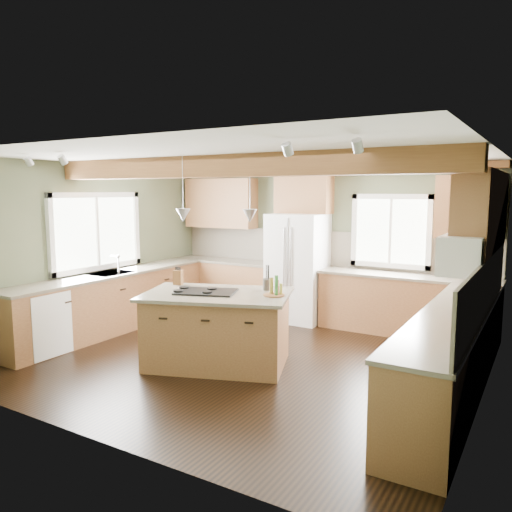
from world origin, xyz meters
The scene contains 37 objects.
floor centered at (0.00, 0.00, 0.00)m, with size 5.60×5.60×0.00m, color black.
ceiling centered at (0.00, 0.00, 2.60)m, with size 5.60×5.60×0.00m, color silver.
wall_back centered at (0.00, 2.50, 1.30)m, with size 5.60×5.60×0.00m, color #4A543B.
wall_left centered at (-2.80, 0.00, 1.30)m, with size 5.00×5.00×0.00m, color #4A543B.
wall_right centered at (2.80, 0.00, 1.30)m, with size 5.00×5.00×0.00m, color #4A543B.
ceiling_beam centered at (0.00, -0.35, 2.47)m, with size 5.55×0.26×0.26m, color brown.
soffit_trim centered at (0.00, 2.40, 2.54)m, with size 5.55×0.20×0.10m, color brown.
backsplash_back centered at (0.00, 2.48, 1.21)m, with size 5.58×0.03×0.58m, color brown.
backsplash_right centered at (2.78, 0.05, 1.21)m, with size 0.03×3.70×0.58m, color brown.
base_cab_back_left centered at (-1.79, 2.20, 0.44)m, with size 2.02×0.60×0.88m, color brown.
counter_back_left centered at (-1.79, 2.20, 0.90)m, with size 2.06×0.64×0.04m, color #4F493A.
base_cab_back_right centered at (1.49, 2.20, 0.44)m, with size 2.62×0.60×0.88m, color brown.
counter_back_right centered at (1.49, 2.20, 0.90)m, with size 2.66×0.64×0.04m, color #4F493A.
base_cab_left centered at (-2.50, 0.05, 0.44)m, with size 0.60×3.70×0.88m, color brown.
counter_left centered at (-2.50, 0.05, 0.90)m, with size 0.64×3.74×0.04m, color #4F493A.
base_cab_right centered at (2.50, 0.05, 0.44)m, with size 0.60×3.70×0.88m, color brown.
counter_right centered at (2.50, 0.05, 0.90)m, with size 0.64×3.74×0.04m, color #4F493A.
upper_cab_back_left centered at (-1.99, 2.33, 1.95)m, with size 1.40×0.35×0.90m, color brown.
upper_cab_over_fridge centered at (-0.30, 2.33, 2.15)m, with size 0.96×0.35×0.70m, color brown.
upper_cab_right centered at (2.62, 0.90, 1.95)m, with size 0.35×2.20×0.90m, color brown.
upper_cab_back_corner centered at (2.30, 2.33, 1.95)m, with size 0.90×0.35×0.90m, color brown.
window_left centered at (-2.78, 0.05, 1.55)m, with size 0.04×1.60×1.05m, color white.
window_back centered at (1.15, 2.48, 1.55)m, with size 1.10×0.04×1.00m, color white.
sink centered at (-2.50, 0.05, 0.91)m, with size 0.50×0.65×0.03m, color #262628.
faucet centered at (-2.32, 0.05, 1.05)m, with size 0.02×0.02×0.28m, color #B2B2B7.
dishwasher centered at (-2.49, -1.25, 0.43)m, with size 0.60×0.60×0.84m, color white.
oven centered at (2.49, -1.25, 0.43)m, with size 0.60×0.72×0.84m, color white.
microwave centered at (2.58, -0.05, 1.55)m, with size 0.40×0.70×0.38m, color white.
pendant_left centered at (-0.60, -0.50, 1.88)m, with size 0.18×0.18×0.16m, color #B2B2B7.
pendant_right centered at (0.19, -0.21, 1.88)m, with size 0.18×0.18×0.16m, color #B2B2B7.
refrigerator centered at (-0.30, 2.12, 0.90)m, with size 0.90×0.74×1.80m, color white.
island centered at (-0.21, -0.35, 0.44)m, with size 1.68×1.02×0.88m, color brown.
island_top centered at (-0.21, -0.35, 0.90)m, with size 1.79×1.14×0.04m, color #4F493A.
cooktop centered at (-0.34, -0.40, 0.93)m, with size 0.73×0.48×0.02m, color black.
knife_block centered at (-0.98, -0.17, 1.02)m, with size 0.12×0.09×0.20m, color brown.
utensil_crock centered at (0.25, 0.11, 0.99)m, with size 0.11×0.11×0.15m, color #463E38.
bottle_tray centered at (0.48, -0.14, 1.04)m, with size 0.26×0.26×0.24m, color brown, non-canonical shape.
Camera 1 is at (3.31, -5.34, 2.18)m, focal length 35.00 mm.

